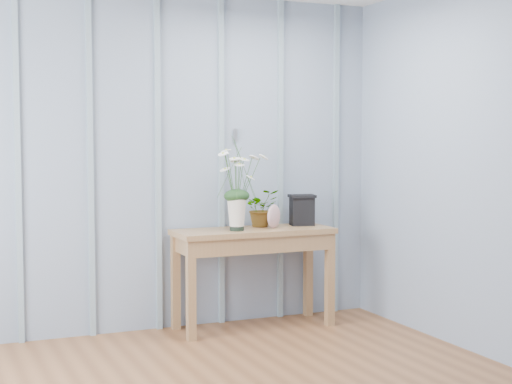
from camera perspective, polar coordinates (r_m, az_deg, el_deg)
name	(u,v)px	position (r m, az deg, el deg)	size (l,w,h in m)	color
room_shell	(180,40)	(4.53, -5.58, 10.93)	(4.00, 4.50, 2.50)	#8695AB
sideboard	(253,244)	(5.89, -0.19, -3.80)	(1.20, 0.45, 0.75)	olive
daisy_vase	(237,174)	(5.73, -1.41, 1.31)	(0.47, 0.36, 0.66)	black
spider_plant	(261,208)	(6.00, 0.38, -1.17)	(0.26, 0.22, 0.29)	#163617
felt_disc_vessel	(274,216)	(5.91, 1.31, -1.78)	(0.18, 0.05, 0.18)	#9B4A64
carved_box	(302,210)	(6.10, 3.36, -1.29)	(0.22, 0.19, 0.24)	black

